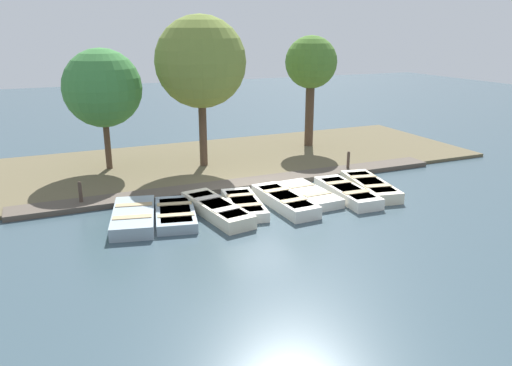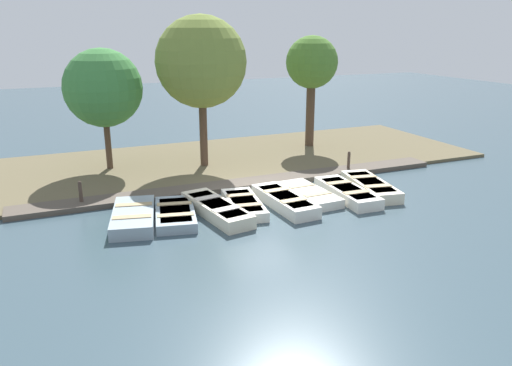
% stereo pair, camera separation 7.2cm
% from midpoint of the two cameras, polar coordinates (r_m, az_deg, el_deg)
% --- Properties ---
extents(ground_plane, '(80.00, 80.00, 0.00)m').
position_cam_midpoint_polar(ground_plane, '(17.98, 0.34, -1.44)').
color(ground_plane, '#384C56').
extents(shore_bank, '(8.00, 24.00, 0.14)m').
position_cam_midpoint_polar(shore_bank, '(22.44, -4.77, 2.50)').
color(shore_bank, brown).
rests_on(shore_bank, ground_plane).
extents(dock_walkway, '(1.05, 16.66, 0.18)m').
position_cam_midpoint_polar(dock_walkway, '(19.03, -1.14, -0.09)').
color(dock_walkway, '#51473D').
rests_on(dock_walkway, ground_plane).
extents(rowboat_0, '(3.11, 1.85, 0.42)m').
position_cam_midpoint_polar(rowboat_0, '(15.89, -13.71, -3.73)').
color(rowboat_0, '#8C9EA8').
rests_on(rowboat_0, ground_plane).
extents(rowboat_1, '(2.92, 1.74, 0.34)m').
position_cam_midpoint_polar(rowboat_1, '(15.98, -9.09, -3.48)').
color(rowboat_1, '#8C9EA8').
rests_on(rowboat_1, ground_plane).
extents(rowboat_2, '(3.45, 1.47, 0.43)m').
position_cam_midpoint_polar(rowboat_2, '(16.08, -4.42, -2.98)').
color(rowboat_2, beige).
rests_on(rowboat_2, ground_plane).
extents(rowboat_3, '(2.86, 1.43, 0.35)m').
position_cam_midpoint_polar(rowboat_3, '(16.59, -1.29, -2.46)').
color(rowboat_3, silver).
rests_on(rowboat_3, ground_plane).
extents(rowboat_4, '(3.16, 1.13, 0.43)m').
position_cam_midpoint_polar(rowboat_4, '(16.84, 3.38, -2.02)').
color(rowboat_4, silver).
rests_on(rowboat_4, ground_plane).
extents(rowboat_5, '(2.84, 1.21, 0.34)m').
position_cam_midpoint_polar(rowboat_5, '(17.71, 6.21, -1.27)').
color(rowboat_5, silver).
rests_on(rowboat_5, ground_plane).
extents(rowboat_6, '(3.21, 1.17, 0.41)m').
position_cam_midpoint_polar(rowboat_6, '(17.98, 10.46, -1.05)').
color(rowboat_6, silver).
rests_on(rowboat_6, ground_plane).
extents(rowboat_7, '(3.30, 1.60, 0.42)m').
position_cam_midpoint_polar(rowboat_7, '(18.83, 13.03, -0.36)').
color(rowboat_7, beige).
rests_on(rowboat_7, ground_plane).
extents(mooring_post_near, '(0.12, 0.12, 0.90)m').
position_cam_midpoint_polar(mooring_post_near, '(17.73, -19.29, -1.17)').
color(mooring_post_near, '#47382D').
rests_on(mooring_post_near, ground_plane).
extents(mooring_post_far, '(0.12, 0.12, 0.90)m').
position_cam_midpoint_polar(mooring_post_far, '(21.10, 10.64, 2.39)').
color(mooring_post_far, '#47382D').
rests_on(mooring_post_far, ground_plane).
extents(park_tree_far_left, '(3.14, 3.14, 5.05)m').
position_cam_midpoint_polar(park_tree_far_left, '(21.23, -16.98, 10.32)').
color(park_tree_far_left, '#4C3828').
rests_on(park_tree_far_left, ground_plane).
extents(park_tree_left, '(3.72, 3.72, 6.33)m').
position_cam_midpoint_polar(park_tree_left, '(20.87, -6.18, 13.56)').
color(park_tree_left, '#4C3828').
rests_on(park_tree_left, ground_plane).
extents(park_tree_center, '(2.49, 2.49, 5.46)m').
position_cam_midpoint_polar(park_tree_center, '(24.71, 6.48, 13.34)').
color(park_tree_center, '#4C3828').
rests_on(park_tree_center, ground_plane).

